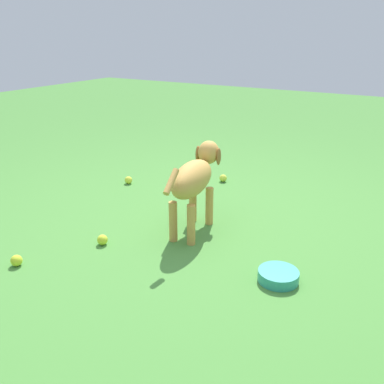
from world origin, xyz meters
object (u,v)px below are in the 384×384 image
object	(u,v)px
tennis_ball_1	(102,240)
tennis_ball_3	(128,180)
water_bowl	(278,276)
tennis_ball_2	(223,178)
tennis_ball_0	(16,261)
dog	(195,178)

from	to	relation	value
tennis_ball_1	tennis_ball_3	bearing A→B (deg)	30.37
tennis_ball_3	water_bowl	size ratio (longest dim) A/B	0.30
tennis_ball_2	tennis_ball_3	size ratio (longest dim) A/B	1.00
tennis_ball_0	water_bowl	distance (m)	1.48
tennis_ball_2	tennis_ball_1	bearing A→B (deg)	174.96
tennis_ball_0	tennis_ball_1	size ratio (longest dim) A/B	1.00
tennis_ball_0	tennis_ball_1	world-z (taller)	same
water_bowl	tennis_ball_3	bearing A→B (deg)	64.45
water_bowl	tennis_ball_2	bearing A→B (deg)	37.41
dog	tennis_ball_3	bearing A→B (deg)	55.64
dog	tennis_ball_2	distance (m)	1.04
tennis_ball_2	tennis_ball_3	distance (m)	0.84
dog	tennis_ball_3	xyz separation A→B (m)	(0.48, 0.95, -0.33)
tennis_ball_0	tennis_ball_3	size ratio (longest dim) A/B	1.00
tennis_ball_0	tennis_ball_2	bearing A→B (deg)	-11.36
tennis_ball_3	water_bowl	distance (m)	1.84
tennis_ball_0	tennis_ball_3	bearing A→B (deg)	12.60
tennis_ball_0	tennis_ball_2	distance (m)	1.92
tennis_ball_3	tennis_ball_2	bearing A→B (deg)	-55.84
dog	tennis_ball_3	size ratio (longest dim) A/B	12.39
tennis_ball_2	tennis_ball_3	bearing A→B (deg)	124.16
tennis_ball_1	water_bowl	bearing A→B (deg)	-81.03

